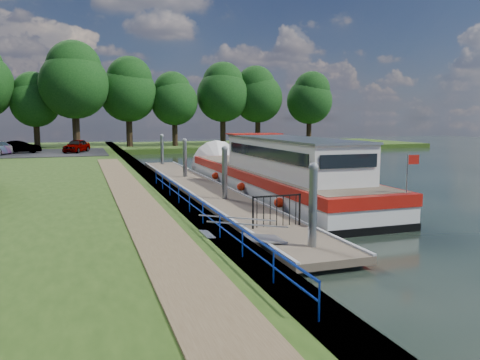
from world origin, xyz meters
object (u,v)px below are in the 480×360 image
object	(u,v)px
barge	(268,174)
car_a	(77,146)
pontoon	(202,190)
car_b	(20,147)

from	to	relation	value
barge	car_a	distance (m)	27.57
pontoon	car_b	world-z (taller)	car_b
car_a	car_b	xyz separation A→B (m)	(-5.22, 0.35, -0.04)
pontoon	car_b	size ratio (longest dim) A/B	8.05
barge	car_b	world-z (taller)	barge
car_b	car_a	bearing A→B (deg)	-109.80
barge	car_a	bearing A→B (deg)	112.29
car_a	car_b	bearing A→B (deg)	-160.22
barge	pontoon	bearing A→B (deg)	161.51
car_b	barge	bearing A→B (deg)	-164.76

